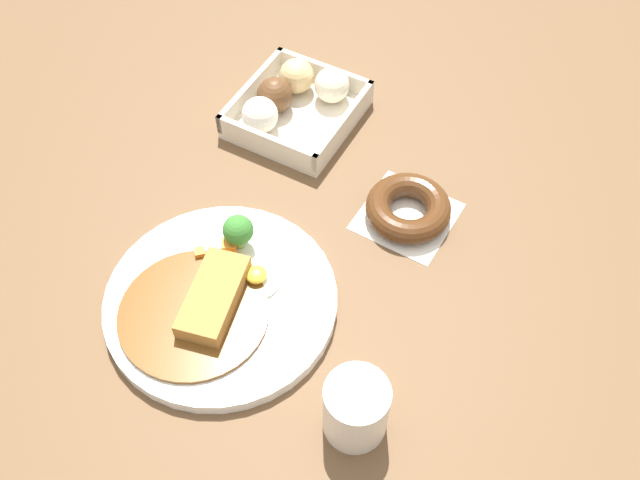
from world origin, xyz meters
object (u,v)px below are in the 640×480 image
Objects in this scene: curry_plate at (219,299)px; donut_box at (294,102)px; coffee_mug at (356,409)px; chocolate_ring_donut at (408,208)px.

donut_box is at bearing -165.32° from curry_plate.
coffee_mug reaches higher than donut_box.
donut_box is 1.43× the size of chocolate_ring_donut.
donut_box is at bearing -112.42° from chocolate_ring_donut.
curry_plate is at bearing -31.15° from chocolate_ring_donut.
donut_box reaches higher than chocolate_ring_donut.
coffee_mug is (0.39, 0.30, 0.02)m from donut_box.
chocolate_ring_donut is (0.10, 0.23, -0.01)m from donut_box.
curry_plate is at bearing 14.68° from donut_box.
coffee_mug reaches higher than curry_plate.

